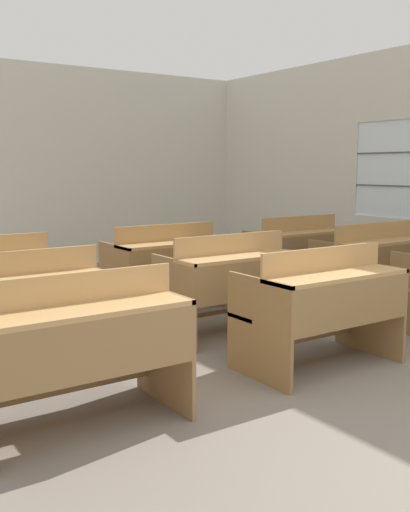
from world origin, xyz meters
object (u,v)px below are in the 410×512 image
at_px(bench_second_center, 231,281).
at_px(bench_third_right, 300,251).
at_px(bench_third_center, 167,265).
at_px(bench_second_left, 21,309).
at_px(bench_front_center, 322,304).
at_px(bench_second_right, 373,262).
at_px(bench_front_left, 80,346).

distance_m(bench_second_center, bench_third_right, 2.20).
relative_size(bench_second_center, bench_third_center, 1.00).
xyz_separation_m(bench_second_left, bench_third_right, (3.78, 1.13, 0.00)).
xyz_separation_m(bench_front_center, bench_third_right, (1.86, 2.23, 0.00)).
height_order(bench_front_center, bench_second_right, same).
relative_size(bench_second_left, bench_third_center, 1.00).
relative_size(bench_front_left, bench_third_center, 1.00).
distance_m(bench_front_center, bench_third_center, 2.23).
distance_m(bench_third_center, bench_third_right, 1.89).
height_order(bench_front_left, bench_second_left, same).
relative_size(bench_front_left, bench_third_right, 1.00).
bearing_deg(bench_front_left, bench_third_right, 30.31).
xyz_separation_m(bench_front_left, bench_second_center, (1.89, 1.09, 0.00)).
distance_m(bench_front_center, bench_third_right, 2.90).
bearing_deg(bench_second_center, bench_front_left, -150.10).
height_order(bench_front_center, bench_third_right, same).
xyz_separation_m(bench_front_center, bench_second_center, (-0.03, 1.11, 0.00)).
distance_m(bench_front_left, bench_third_right, 4.37).
bearing_deg(bench_front_left, bench_second_right, 15.99).
relative_size(bench_second_right, bench_third_right, 1.00).
height_order(bench_front_left, bench_third_center, same).
xyz_separation_m(bench_front_left, bench_front_center, (1.91, -0.02, 0.00)).
xyz_separation_m(bench_second_center, bench_third_center, (0.00, 1.13, 0.00)).
height_order(bench_second_left, bench_second_right, same).
bearing_deg(bench_third_right, bench_front_center, -129.90).
bearing_deg(bench_front_center, bench_third_center, 90.62).
height_order(bench_second_left, bench_second_center, same).
bearing_deg(bench_third_center, bench_front_left, -130.47).
bearing_deg(bench_second_left, bench_second_center, 0.32).
bearing_deg(bench_second_center, bench_third_right, 30.72).
bearing_deg(bench_second_right, bench_front_left, -164.01).
relative_size(bench_front_left, bench_second_right, 1.00).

